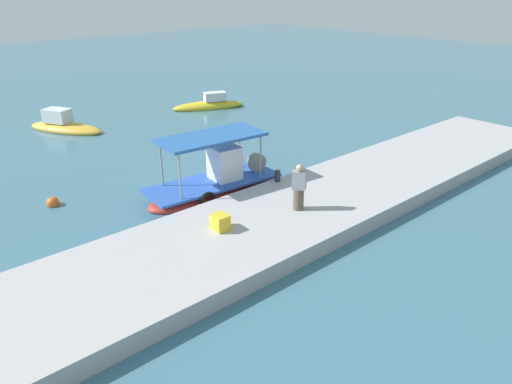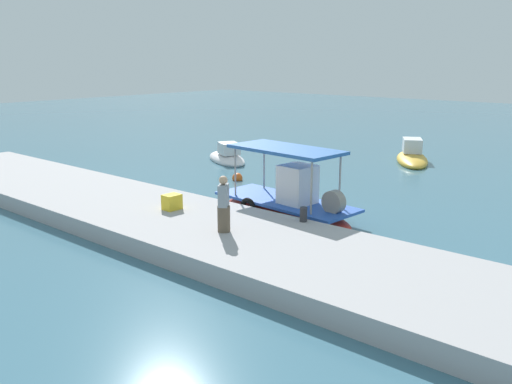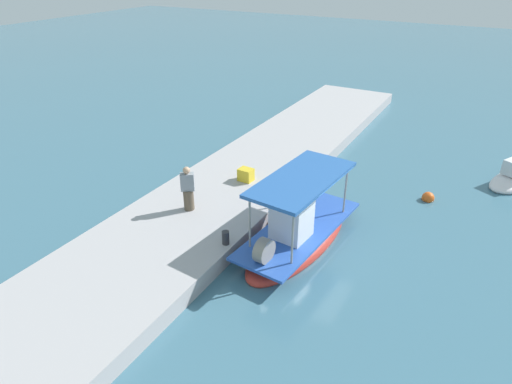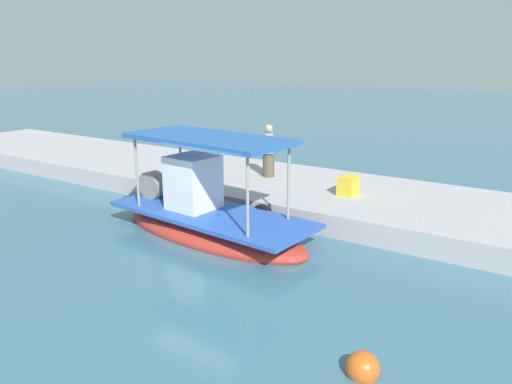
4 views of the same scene
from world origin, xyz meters
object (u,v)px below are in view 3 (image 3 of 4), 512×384
object	(u,v)px
main_fishing_boat	(298,233)
marker_buoy	(428,198)
fisherman_near_bollard	(188,190)
cargo_crate	(246,175)
mooring_bollard	(226,238)

from	to	relation	value
main_fishing_boat	marker_buoy	size ratio (longest dim) A/B	11.84
marker_buoy	fisherman_near_bollard	bearing A→B (deg)	-50.35
cargo_crate	marker_buoy	world-z (taller)	cargo_crate
main_fishing_boat	fisherman_near_bollard	xyz separation A→B (m)	(0.69, -4.12, 0.93)
main_fishing_boat	mooring_bollard	xyz separation A→B (m)	(1.93, -1.71, 0.39)
fisherman_near_bollard	marker_buoy	xyz separation A→B (m)	(-6.23, 7.52, -1.28)
mooring_bollard	fisherman_near_bollard	bearing A→B (deg)	-117.30
fisherman_near_bollard	cargo_crate	world-z (taller)	fisherman_near_bollard
main_fishing_boat	marker_buoy	world-z (taller)	main_fishing_boat
main_fishing_boat	mooring_bollard	size ratio (longest dim) A/B	12.71
main_fishing_boat	cargo_crate	xyz separation A→B (m)	(-2.39, -3.48, 0.41)
main_fishing_boat	fisherman_near_bollard	size ratio (longest dim) A/B	3.48
cargo_crate	marker_buoy	bearing A→B (deg)	114.59
main_fishing_boat	cargo_crate	size ratio (longest dim) A/B	10.28
mooring_bollard	marker_buoy	distance (m)	9.09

